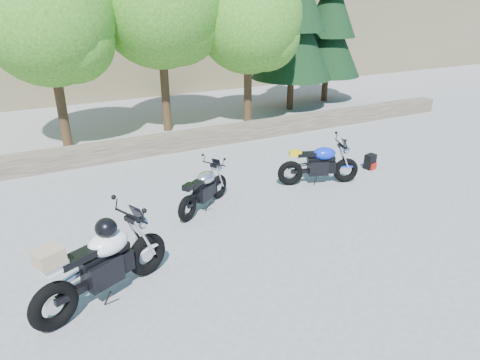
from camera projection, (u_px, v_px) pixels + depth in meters
name	position (u px, v px, depth m)	size (l,w,h in m)	color
ground	(255.00, 236.00, 8.20)	(90.00, 90.00, 0.00)	gray
stone_wall	(164.00, 143.00, 12.59)	(22.00, 0.55, 0.50)	#4A3E31
tree_decid_left	(52.00, 21.00, 11.59)	(3.67, 3.67, 5.62)	#382314
tree_decid_mid	(163.00, 3.00, 13.15)	(4.08, 4.08, 6.24)	#382314
tree_decid_right	(252.00, 21.00, 14.05)	(3.54, 3.54, 5.41)	#382314
conifer_near	(294.00, 13.00, 16.06)	(3.17, 3.17, 7.06)	#382314
conifer_far	(330.00, 22.00, 17.64)	(2.82, 2.82, 6.27)	#382314
silver_bike	(204.00, 190.00, 9.11)	(1.56, 1.12, 0.90)	black
white_bike	(102.00, 262.00, 6.27)	(2.22, 1.15, 1.30)	black
blue_bike	(319.00, 165.00, 10.33)	(1.95, 0.89, 1.01)	black
backpack	(370.00, 162.00, 11.36)	(0.33, 0.30, 0.39)	black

